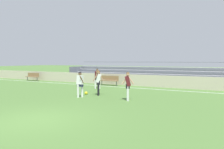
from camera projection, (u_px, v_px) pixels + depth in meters
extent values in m
plane|color=#517A38|center=(35.00, 120.00, 8.33)|extent=(160.00, 160.00, 0.00)
cube|color=white|center=(138.00, 88.00, 17.99)|extent=(44.00, 0.12, 0.01)
cube|color=beige|center=(144.00, 81.00, 19.30)|extent=(48.00, 0.16, 1.03)
cube|color=#B2B2B7|center=(172.00, 83.00, 19.38)|extent=(23.13, 0.36, 0.08)
cube|color=slate|center=(171.00, 85.00, 19.21)|extent=(23.13, 0.04, 0.32)
cube|color=#B2B2B7|center=(173.00, 79.00, 19.89)|extent=(23.13, 0.36, 0.08)
cube|color=slate|center=(173.00, 81.00, 19.73)|extent=(23.13, 0.04, 0.32)
cube|color=#B2B2B7|center=(175.00, 75.00, 20.41)|extent=(23.13, 0.36, 0.08)
cube|color=slate|center=(174.00, 77.00, 20.24)|extent=(23.13, 0.04, 0.32)
cube|color=#B2B2B7|center=(176.00, 71.00, 20.92)|extent=(23.13, 0.36, 0.08)
cube|color=slate|center=(176.00, 73.00, 20.75)|extent=(23.13, 0.04, 0.32)
cube|color=#B2B2B7|center=(178.00, 68.00, 21.43)|extent=(23.13, 0.36, 0.08)
cube|color=slate|center=(177.00, 69.00, 21.26)|extent=(23.13, 0.04, 0.32)
cube|color=slate|center=(77.00, 73.00, 25.80)|extent=(0.20, 2.78, 1.61)
cylinder|color=slate|center=(178.00, 62.00, 21.61)|extent=(23.13, 0.06, 0.06)
cube|color=olive|center=(32.00, 77.00, 24.77)|extent=(1.80, 0.40, 0.06)
cube|color=olive|center=(33.00, 75.00, 24.91)|extent=(1.80, 0.05, 0.40)
cylinder|color=#47474C|center=(28.00, 78.00, 25.15)|extent=(0.07, 0.07, 0.45)
cylinder|color=#47474C|center=(37.00, 79.00, 24.42)|extent=(0.07, 0.07, 0.45)
cube|color=olive|center=(109.00, 81.00, 20.02)|extent=(1.80, 0.40, 0.06)
cube|color=olive|center=(110.00, 78.00, 20.17)|extent=(1.80, 0.05, 0.40)
cylinder|color=#47474C|center=(102.00, 83.00, 20.40)|extent=(0.07, 0.07, 0.45)
cylinder|color=#47474C|center=(117.00, 83.00, 19.67)|extent=(0.07, 0.07, 0.45)
cylinder|color=black|center=(98.00, 89.00, 14.15)|extent=(0.13, 0.13, 0.86)
cylinder|color=black|center=(98.00, 89.00, 14.46)|extent=(0.13, 0.13, 0.86)
cube|color=black|center=(98.00, 83.00, 14.28)|extent=(0.37, 0.42, 0.24)
cube|color=white|center=(98.00, 78.00, 14.26)|extent=(0.52, 0.52, 0.60)
cylinder|color=#A87A5B|center=(95.00, 78.00, 14.24)|extent=(0.30, 0.22, 0.50)
cylinder|color=#A87A5B|center=(101.00, 78.00, 14.27)|extent=(0.30, 0.22, 0.50)
sphere|color=#A87A5B|center=(98.00, 72.00, 14.23)|extent=(0.21, 0.21, 0.21)
sphere|color=brown|center=(98.00, 72.00, 14.23)|extent=(0.20, 0.20, 0.20)
cylinder|color=white|center=(78.00, 91.00, 13.42)|extent=(0.13, 0.13, 0.82)
cylinder|color=white|center=(82.00, 91.00, 13.55)|extent=(0.13, 0.13, 0.82)
cube|color=#232847|center=(80.00, 85.00, 13.46)|extent=(0.36, 0.22, 0.24)
cube|color=white|center=(80.00, 80.00, 13.44)|extent=(0.38, 0.29, 0.58)
cylinder|color=brown|center=(78.00, 79.00, 13.59)|extent=(0.08, 0.37, 0.47)
cylinder|color=brown|center=(82.00, 79.00, 13.28)|extent=(0.08, 0.37, 0.47)
sphere|color=brown|center=(80.00, 74.00, 13.42)|extent=(0.21, 0.21, 0.21)
sphere|color=black|center=(80.00, 73.00, 13.41)|extent=(0.20, 0.20, 0.20)
cylinder|color=white|center=(128.00, 93.00, 12.49)|extent=(0.13, 0.13, 0.85)
cylinder|color=white|center=(128.00, 94.00, 12.24)|extent=(0.13, 0.13, 0.85)
cube|color=black|center=(128.00, 86.00, 12.34)|extent=(0.36, 0.42, 0.24)
cube|color=#56191E|center=(128.00, 81.00, 12.32)|extent=(0.49, 0.50, 0.60)
cylinder|color=#D6A884|center=(131.00, 80.00, 12.37)|extent=(0.36, 0.23, 0.47)
cylinder|color=#D6A884|center=(125.00, 80.00, 12.27)|extent=(0.36, 0.23, 0.47)
sphere|color=#D6A884|center=(128.00, 74.00, 12.30)|extent=(0.21, 0.21, 0.21)
sphere|color=brown|center=(128.00, 74.00, 12.29)|extent=(0.20, 0.20, 0.20)
cylinder|color=white|center=(99.00, 83.00, 17.62)|extent=(0.13, 0.13, 0.87)
cylinder|color=white|center=(95.00, 83.00, 17.66)|extent=(0.13, 0.13, 0.87)
cube|color=black|center=(97.00, 78.00, 17.62)|extent=(0.41, 0.41, 0.24)
cube|color=#56191E|center=(97.00, 75.00, 17.60)|extent=(0.48, 0.48, 0.59)
cylinder|color=#A87A5B|center=(97.00, 74.00, 17.39)|extent=(0.25, 0.26, 0.50)
cylinder|color=#A87A5B|center=(98.00, 74.00, 17.80)|extent=(0.25, 0.26, 0.50)
sphere|color=#A87A5B|center=(97.00, 70.00, 17.57)|extent=(0.21, 0.21, 0.21)
sphere|color=black|center=(97.00, 70.00, 17.57)|extent=(0.20, 0.20, 0.20)
sphere|color=yellow|center=(86.00, 93.00, 14.57)|extent=(0.22, 0.22, 0.22)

